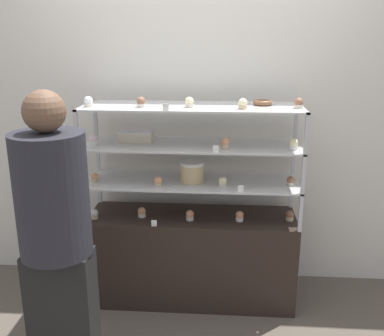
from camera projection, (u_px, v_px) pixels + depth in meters
name	position (u px, v px, depth m)	size (l,w,h in m)	color
ground_plane	(192.00, 295.00, 3.34)	(20.00, 20.00, 0.00)	brown
back_wall	(196.00, 114.00, 3.32)	(8.00, 0.05, 2.60)	silver
display_base	(192.00, 257.00, 3.25)	(1.45, 0.45, 0.64)	black
display_riser_lower	(192.00, 183.00, 3.08)	(1.45, 0.45, 0.26)	#B7B7BC
display_riser_middle	(192.00, 146.00, 3.01)	(1.45, 0.45, 0.26)	#B7B7BC
display_riser_upper	(192.00, 108.00, 2.93)	(1.45, 0.45, 0.26)	#B7B7BC
layer_cake_centerpiece	(192.00, 171.00, 3.05)	(0.17, 0.17, 0.14)	#DBBC84
sheet_cake_frosted	(136.00, 136.00, 3.07)	(0.23, 0.12, 0.07)	beige
cupcake_0	(94.00, 214.00, 3.09)	(0.05, 0.05, 0.07)	#CCB28C
cupcake_1	(142.00, 212.00, 3.12)	(0.05, 0.05, 0.07)	beige
cupcake_2	(190.00, 215.00, 3.07)	(0.05, 0.05, 0.07)	beige
cupcake_3	(240.00, 216.00, 3.05)	(0.05, 0.05, 0.07)	white
cupcake_4	(290.00, 216.00, 3.06)	(0.05, 0.05, 0.07)	#CCB28C
price_tag_0	(154.00, 223.00, 2.97)	(0.04, 0.00, 0.04)	white
cupcake_5	(95.00, 177.00, 3.05)	(0.05, 0.05, 0.06)	#CCB28C
cupcake_6	(158.00, 181.00, 2.97)	(0.05, 0.05, 0.06)	#CCB28C
cupcake_7	(223.00, 182.00, 2.96)	(0.05, 0.05, 0.06)	beige
cupcake_8	(291.00, 181.00, 2.98)	(0.05, 0.05, 0.06)	beige
price_tag_1	(241.00, 189.00, 2.85)	(0.04, 0.00, 0.04)	white
cupcake_9	(93.00, 140.00, 2.97)	(0.06, 0.06, 0.07)	white
cupcake_10	(225.00, 143.00, 2.87)	(0.06, 0.06, 0.07)	#CCB28C
cupcake_11	(293.00, 144.00, 2.86)	(0.06, 0.06, 0.07)	white
price_tag_2	(216.00, 149.00, 2.79)	(0.04, 0.00, 0.04)	white
cupcake_12	(88.00, 102.00, 2.89)	(0.06, 0.06, 0.07)	beige
cupcake_13	(141.00, 102.00, 2.86)	(0.06, 0.06, 0.07)	beige
cupcake_14	(189.00, 102.00, 2.86)	(0.06, 0.06, 0.07)	beige
cupcake_15	(243.00, 104.00, 2.79)	(0.06, 0.06, 0.07)	#CCB28C
cupcake_16	(299.00, 103.00, 2.82)	(0.06, 0.06, 0.07)	beige
price_tag_3	(166.00, 107.00, 2.74)	(0.04, 0.00, 0.04)	white
donut_glazed	(263.00, 103.00, 2.96)	(0.13, 0.13, 0.03)	brown
customer_figure	(56.00, 233.00, 2.36)	(0.38, 0.38, 1.61)	black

